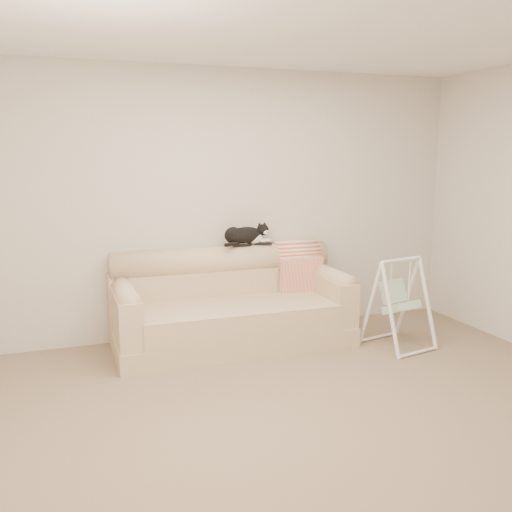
{
  "coord_description": "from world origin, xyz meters",
  "views": [
    {
      "loc": [
        -1.57,
        -3.39,
        1.79
      ],
      "look_at": [
        0.09,
        1.27,
        0.9
      ],
      "focal_mm": 40.0,
      "sensor_mm": 36.0,
      "label": 1
    }
  ],
  "objects_px": {
    "remote_a": "(242,245)",
    "remote_b": "(263,244)",
    "tuxedo_cat": "(245,235)",
    "baby_swing": "(399,303)",
    "sofa": "(230,307)"
  },
  "relations": [
    {
      "from": "remote_a",
      "to": "remote_b",
      "type": "distance_m",
      "value": 0.22
    },
    {
      "from": "remote_a",
      "to": "tuxedo_cat",
      "type": "bearing_deg",
      "value": 19.83
    },
    {
      "from": "baby_swing",
      "to": "remote_a",
      "type": "bearing_deg",
      "value": 146.26
    },
    {
      "from": "sofa",
      "to": "baby_swing",
      "type": "distance_m",
      "value": 1.58
    },
    {
      "from": "sofa",
      "to": "tuxedo_cat",
      "type": "xyz_separation_m",
      "value": [
        0.23,
        0.24,
        0.65
      ]
    },
    {
      "from": "sofa",
      "to": "remote_a",
      "type": "relative_size",
      "value": 12.14
    },
    {
      "from": "tuxedo_cat",
      "to": "baby_swing",
      "type": "bearing_deg",
      "value": -35.04
    },
    {
      "from": "sofa",
      "to": "baby_swing",
      "type": "bearing_deg",
      "value": -23.04
    },
    {
      "from": "remote_b",
      "to": "baby_swing",
      "type": "height_order",
      "value": "remote_b"
    },
    {
      "from": "remote_a",
      "to": "tuxedo_cat",
      "type": "relative_size",
      "value": 0.34
    },
    {
      "from": "tuxedo_cat",
      "to": "baby_swing",
      "type": "height_order",
      "value": "tuxedo_cat"
    },
    {
      "from": "baby_swing",
      "to": "remote_b",
      "type": "bearing_deg",
      "value": 140.69
    },
    {
      "from": "remote_a",
      "to": "remote_b",
      "type": "xyz_separation_m",
      "value": [
        0.22,
        0.01,
        -0.0
      ]
    },
    {
      "from": "remote_b",
      "to": "baby_swing",
      "type": "relative_size",
      "value": 0.21
    },
    {
      "from": "remote_a",
      "to": "sofa",
      "type": "bearing_deg",
      "value": -130.61
    }
  ]
}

